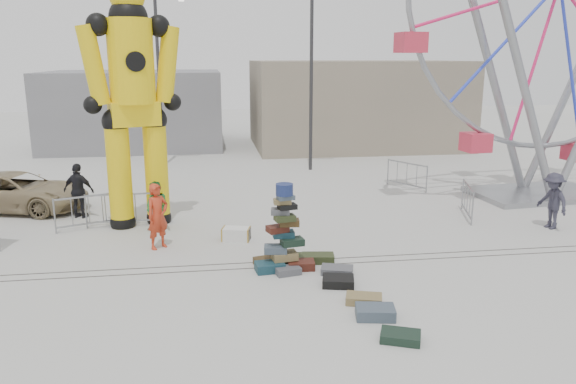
{
  "coord_description": "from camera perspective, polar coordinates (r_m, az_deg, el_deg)",
  "views": [
    {
      "loc": [
        -1.81,
        -12.81,
        5.25
      ],
      "look_at": [
        0.29,
        1.74,
        1.69
      ],
      "focal_mm": 35.0,
      "sensor_mm": 36.0,
      "label": 1
    }
  ],
  "objects": [
    {
      "name": "barricade_wheel_front",
      "position": [
        19.67,
        17.76,
        -0.87
      ],
      "size": [
        0.66,
        1.95,
        1.1
      ],
      "primitive_type": null,
      "rotation": [
        0.0,
        0.0,
        1.28
      ],
      "color": "gray",
      "rests_on": "ground"
    },
    {
      "name": "row_case_0",
      "position": [
        14.81,
        3.08,
        -6.72
      ],
      "size": [
        0.89,
        0.57,
        0.22
      ],
      "primitive_type": "cube",
      "rotation": [
        0.0,
        0.0,
        -0.14
      ],
      "color": "#313B1D",
      "rests_on": "ground"
    },
    {
      "name": "steamer_trunk",
      "position": [
        16.54,
        -5.28,
        -4.28
      ],
      "size": [
        0.89,
        0.65,
        0.37
      ],
      "primitive_type": "cube",
      "rotation": [
        0.0,
        0.0,
        -0.25
      ],
      "color": "silver",
      "rests_on": "ground"
    },
    {
      "name": "row_case_1",
      "position": [
        14.12,
        5.01,
        -7.91
      ],
      "size": [
        0.89,
        0.7,
        0.17
      ],
      "primitive_type": "cube",
      "rotation": [
        0.0,
        0.0,
        -0.3
      ],
      "color": "#56575D",
      "rests_on": "ground"
    },
    {
      "name": "pedestrian_red",
      "position": [
        16.02,
        -13.09,
        -2.41
      ],
      "size": [
        0.8,
        0.78,
        1.86
      ],
      "primitive_type": "imported",
      "rotation": [
        0.0,
        0.0,
        0.7
      ],
      "color": "#BA341A",
      "rests_on": "ground"
    },
    {
      "name": "track_line_near",
      "position": [
        14.51,
        -0.51,
        -7.58
      ],
      "size": [
        40.0,
        0.04,
        0.01
      ],
      "primitive_type": "cube",
      "color": "#47443F",
      "rests_on": "ground"
    },
    {
      "name": "ground",
      "position": [
        13.96,
        -0.18,
        -8.48
      ],
      "size": [
        90.0,
        90.0,
        0.0
      ],
      "primitive_type": "plane",
      "color": "#9E9E99",
      "rests_on": "ground"
    },
    {
      "name": "pedestrian_green",
      "position": [
        17.54,
        -13.16,
        -1.51
      ],
      "size": [
        0.97,
        0.92,
        1.57
      ],
      "primitive_type": "imported",
      "rotation": [
        0.0,
        0.0,
        -0.61
      ],
      "color": "#186025",
      "rests_on": "ground"
    },
    {
      "name": "crash_test_dummy",
      "position": [
        17.93,
        -15.44,
        9.38
      ],
      "size": [
        3.06,
        1.44,
        7.74
      ],
      "rotation": [
        0.0,
        0.0,
        0.31
      ],
      "color": "black",
      "rests_on": "ground"
    },
    {
      "name": "building_left",
      "position": [
        35.19,
        -15.19,
        8.18
      ],
      "size": [
        10.0,
        8.0,
        4.4
      ],
      "primitive_type": "cube",
      "color": "gray",
      "rests_on": "ground"
    },
    {
      "name": "ferris_wheel",
      "position": [
        23.17,
        25.65,
        16.14
      ],
      "size": [
        11.85,
        3.37,
        13.79
      ],
      "rotation": [
        0.0,
        0.0,
        0.09
      ],
      "color": "gray",
      "rests_on": "ground"
    },
    {
      "name": "barricade_dummy_c",
      "position": [
        18.43,
        -16.77,
        -1.76
      ],
      "size": [
        2.0,
        0.18,
        1.1
      ],
      "primitive_type": null,
      "rotation": [
        0.0,
        0.0,
        0.04
      ],
      "color": "gray",
      "rests_on": "ground"
    },
    {
      "name": "lamp_post_left",
      "position": [
        27.9,
        -12.8,
        11.71
      ],
      "size": [
        1.41,
        0.25,
        8.0
      ],
      "color": "#2D2D30",
      "rests_on": "ground"
    },
    {
      "name": "pedestrian_grey",
      "position": [
        19.27,
        25.29,
        -0.81
      ],
      "size": [
        0.85,
        1.24,
        1.77
      ],
      "primitive_type": "imported",
      "rotation": [
        0.0,
        0.0,
        -1.4
      ],
      "color": "#2A2937",
      "rests_on": "ground"
    },
    {
      "name": "suitcase_tower",
      "position": [
        14.25,
        -0.43,
        -5.37
      ],
      "size": [
        1.55,
        1.38,
        2.21
      ],
      "rotation": [
        0.0,
        0.0,
        0.06
      ],
      "color": "#183C49",
      "rests_on": "ground"
    },
    {
      "name": "barricade_dummy_b",
      "position": [
        18.5,
        -19.56,
        -1.92
      ],
      "size": [
        1.9,
        0.82,
        1.1
      ],
      "primitive_type": null,
      "rotation": [
        0.0,
        0.0,
        0.37
      ],
      "color": "gray",
      "rests_on": "ground"
    },
    {
      "name": "row_case_3",
      "position": [
        12.58,
        7.72,
        -10.73
      ],
      "size": [
        0.88,
        0.67,
        0.18
      ],
      "primitive_type": "cube",
      "rotation": [
        0.0,
        0.0,
        -0.3
      ],
      "color": "olive",
      "rests_on": "ground"
    },
    {
      "name": "building_right",
      "position": [
        34.08,
        6.86,
        8.89
      ],
      "size": [
        12.0,
        8.0,
        5.0
      ],
      "primitive_type": "cube",
      "color": "gray",
      "rests_on": "ground"
    },
    {
      "name": "row_case_4",
      "position": [
        11.95,
        8.86,
        -11.98
      ],
      "size": [
        0.88,
        0.67,
        0.24
      ],
      "primitive_type": "cube",
      "rotation": [
        0.0,
        0.0,
        -0.18
      ],
      "color": "#445362",
      "rests_on": "ground"
    },
    {
      "name": "parked_suv",
      "position": [
        21.69,
        -25.79,
        0.02
      ],
      "size": [
        5.18,
        3.36,
        1.33
      ],
      "primitive_type": "imported",
      "rotation": [
        0.0,
        0.0,
        1.31
      ],
      "color": "#968460",
      "rests_on": "ground"
    },
    {
      "name": "lamp_post_right",
      "position": [
        26.28,
        2.58,
        11.93
      ],
      "size": [
        1.41,
        0.25,
        8.0
      ],
      "color": "#2D2D30",
      "rests_on": "ground"
    },
    {
      "name": "row_case_5",
      "position": [
        11.18,
        11.36,
        -14.2
      ],
      "size": [
        0.88,
        0.75,
        0.17
      ],
      "primitive_type": "cube",
      "rotation": [
        0.0,
        0.0,
        -0.39
      ],
      "color": "black",
      "rests_on": "ground"
    },
    {
      "name": "track_line_far",
      "position": [
        14.88,
        -0.72,
        -7.03
      ],
      "size": [
        40.0,
        0.04,
        0.01
      ],
      "primitive_type": "cube",
      "color": "#47443F",
      "rests_on": "ground"
    },
    {
      "name": "pedestrian_black",
      "position": [
        19.82,
        -20.48,
        0.11
      ],
      "size": [
        1.17,
        0.79,
        1.84
      ],
      "primitive_type": "imported",
      "rotation": [
        0.0,
        0.0,
        2.8
      ],
      "color": "black",
      "rests_on": "ground"
    },
    {
      "name": "row_case_2",
      "position": [
        13.41,
        5.12,
        -9.02
      ],
      "size": [
        0.85,
        0.72,
        0.21
      ],
      "primitive_type": "cube",
      "rotation": [
        0.0,
        0.0,
        -0.23
      ],
      "color": "black",
      "rests_on": "ground"
    },
    {
      "name": "barricade_wheel_back",
      "position": [
        23.3,
        11.97,
        1.68
      ],
      "size": [
        1.11,
        1.77,
        1.1
      ],
      "primitive_type": null,
      "rotation": [
        0.0,
        0.0,
        -1.04
      ],
      "color": "gray",
      "rests_on": "ground"
    }
  ]
}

